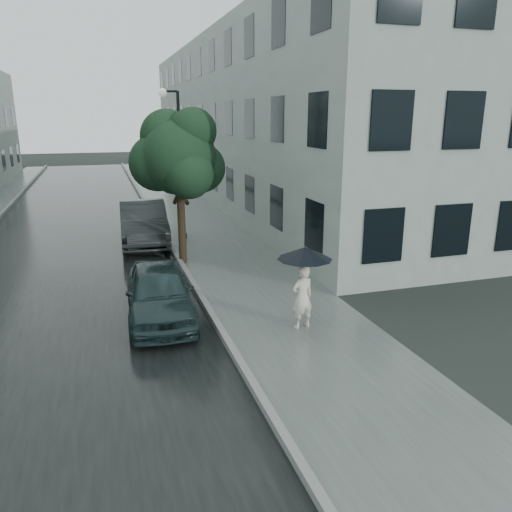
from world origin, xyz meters
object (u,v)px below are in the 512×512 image
object	(u,v)px
pedestrian	(302,297)
street_tree	(178,156)
car_near	(160,292)
lamp_post	(176,156)
car_far	(143,223)

from	to	relation	value
pedestrian	street_tree	distance (m)	6.96
pedestrian	car_near	distance (m)	3.41
pedestrian	lamp_post	bearing A→B (deg)	-93.35
pedestrian	car_far	bearing A→B (deg)	-84.53
car_near	lamp_post	bearing A→B (deg)	80.82
street_tree	pedestrian	bearing A→B (deg)	-74.21
car_near	car_far	bearing A→B (deg)	90.67
street_tree	lamp_post	bearing A→B (deg)	82.50
lamp_post	car_near	xyz separation A→B (m)	(-1.75, -8.03, -2.58)
pedestrian	street_tree	xyz separation A→B (m)	(-1.74, 6.16, 2.73)
car_far	car_near	bearing A→B (deg)	-90.05
car_near	car_far	world-z (taller)	car_far
car_near	street_tree	bearing A→B (deg)	77.41
pedestrian	street_tree	bearing A→B (deg)	-85.25
pedestrian	lamp_post	xyz separation A→B (m)	(-1.29, 9.57, 2.49)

